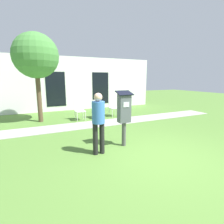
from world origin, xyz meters
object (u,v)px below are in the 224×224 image
at_px(outdoor_chair_left, 80,109).
at_px(outdoor_chair_right, 113,106).
at_px(parking_meter, 124,111).
at_px(outdoor_chair_middle, 98,107).
at_px(person_standing, 98,119).

bearing_deg(outdoor_chair_left, outdoor_chair_right, 10.09).
distance_m(parking_meter, outdoor_chair_right, 4.11).
distance_m(parking_meter, outdoor_chair_middle, 3.77).
height_order(outdoor_chair_middle, outdoor_chair_right, same).
distance_m(outdoor_chair_left, outdoor_chair_right, 1.81).
height_order(person_standing, outdoor_chair_left, person_standing).
bearing_deg(parking_meter, person_standing, -165.58).
xyz_separation_m(parking_meter, outdoor_chair_right, (1.48, 3.80, -0.49)).
bearing_deg(outdoor_chair_right, outdoor_chair_middle, -170.43).
bearing_deg(outdoor_chair_middle, outdoor_chair_left, -171.36).
distance_m(person_standing, outdoor_chair_left, 3.95).
xyz_separation_m(parking_meter, person_standing, (-0.86, -0.22, -0.09)).
bearing_deg(outdoor_chair_middle, person_standing, -102.65).
height_order(person_standing, outdoor_chair_middle, person_standing).
bearing_deg(parking_meter, outdoor_chair_left, 95.05).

